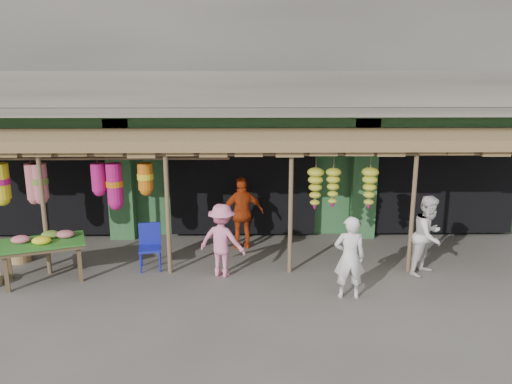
{
  "coord_description": "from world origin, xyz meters",
  "views": [
    {
      "loc": [
        0.15,
        -9.95,
        4.12
      ],
      "look_at": [
        0.31,
        1.0,
        1.43
      ],
      "focal_mm": 35.0,
      "sensor_mm": 36.0,
      "label": 1
    }
  ],
  "objects_px": {
    "person_right": "(428,235)",
    "person_vendor": "(242,213)",
    "blue_chair": "(150,244)",
    "person_front": "(349,257)",
    "flower_table": "(43,243)",
    "person_shopper": "(222,240)"
  },
  "relations": [
    {
      "from": "person_front",
      "to": "flower_table",
      "type": "bearing_deg",
      "value": -7.0
    },
    {
      "from": "person_front",
      "to": "person_vendor",
      "type": "relative_size",
      "value": 0.91
    },
    {
      "from": "flower_table",
      "to": "person_right",
      "type": "bearing_deg",
      "value": -19.41
    },
    {
      "from": "person_front",
      "to": "person_right",
      "type": "distance_m",
      "value": 2.12
    },
    {
      "from": "person_front",
      "to": "person_right",
      "type": "xyz_separation_m",
      "value": [
        1.83,
        1.08,
        0.05
      ]
    },
    {
      "from": "blue_chair",
      "to": "person_front",
      "type": "xyz_separation_m",
      "value": [
        3.94,
        -1.49,
        0.24
      ]
    },
    {
      "from": "blue_chair",
      "to": "person_front",
      "type": "relative_size",
      "value": 0.62
    },
    {
      "from": "flower_table",
      "to": "person_front",
      "type": "xyz_separation_m",
      "value": [
        5.93,
        -0.88,
        0.01
      ]
    },
    {
      "from": "flower_table",
      "to": "person_shopper",
      "type": "xyz_separation_m",
      "value": [
        3.54,
        0.17,
        -0.01
      ]
    },
    {
      "from": "person_front",
      "to": "person_shopper",
      "type": "height_order",
      "value": "person_front"
    },
    {
      "from": "person_shopper",
      "to": "flower_table",
      "type": "bearing_deg",
      "value": 23.47
    },
    {
      "from": "person_shopper",
      "to": "person_front",
      "type": "bearing_deg",
      "value": 176.93
    },
    {
      "from": "blue_chair",
      "to": "person_front",
      "type": "distance_m",
      "value": 4.22
    },
    {
      "from": "blue_chair",
      "to": "person_front",
      "type": "bearing_deg",
      "value": -30.21
    },
    {
      "from": "flower_table",
      "to": "blue_chair",
      "type": "distance_m",
      "value": 2.09
    },
    {
      "from": "flower_table",
      "to": "person_vendor",
      "type": "height_order",
      "value": "person_vendor"
    },
    {
      "from": "person_right",
      "to": "person_vendor",
      "type": "distance_m",
      "value": 4.14
    },
    {
      "from": "person_front",
      "to": "person_shopper",
      "type": "xyz_separation_m",
      "value": [
        -2.39,
        1.05,
        -0.02
      ]
    },
    {
      "from": "person_front",
      "to": "person_vendor",
      "type": "bearing_deg",
      "value": -51.89
    },
    {
      "from": "person_right",
      "to": "person_shopper",
      "type": "height_order",
      "value": "person_right"
    },
    {
      "from": "person_front",
      "to": "person_shopper",
      "type": "distance_m",
      "value": 2.61
    },
    {
      "from": "person_vendor",
      "to": "person_shopper",
      "type": "bearing_deg",
      "value": 63.43
    }
  ]
}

